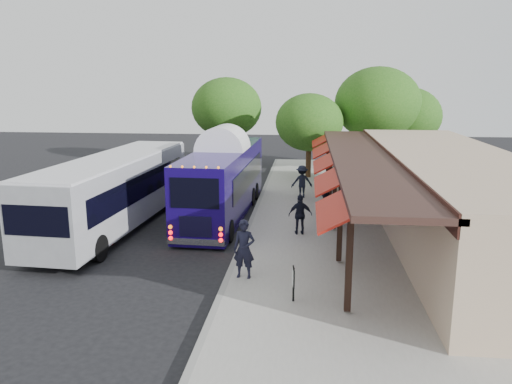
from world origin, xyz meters
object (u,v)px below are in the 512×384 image
at_px(ped_b, 324,208).
at_px(sign_board, 293,279).
at_px(city_bus, 116,189).
at_px(ped_a, 244,249).
at_px(ped_c, 300,215).
at_px(ped_d, 302,182).
at_px(coach_bus, 224,178).

bearing_deg(ped_b, sign_board, 94.73).
relative_size(city_bus, ped_a, 6.24).
bearing_deg(ped_a, ped_b, 73.22).
bearing_deg(sign_board, ped_a, 129.44).
bearing_deg(sign_board, ped_c, 83.91).
xyz_separation_m(ped_d, sign_board, (-0.06, -13.49, -0.20)).
distance_m(ped_d, sign_board, 13.49).
relative_size(ped_c, ped_d, 0.93).
bearing_deg(ped_d, city_bus, 27.31).
distance_m(ped_a, sign_board, 2.37).
bearing_deg(city_bus, coach_bus, 34.10).
relative_size(city_bus, ped_d, 6.73).
height_order(city_bus, sign_board, city_bus).
bearing_deg(ped_c, ped_b, -133.74).
xyz_separation_m(ped_a, ped_d, (1.72, 11.82, -0.07)).
bearing_deg(ped_b, ped_c, 66.13).
bearing_deg(city_bus, ped_c, -0.77).
bearing_deg(ped_b, coach_bus, -7.98).
bearing_deg(ped_d, ped_b, 91.27).
xyz_separation_m(coach_bus, ped_c, (3.80, -3.23, -0.89)).
bearing_deg(ped_c, city_bus, -11.42).
relative_size(coach_bus, ped_b, 6.77).
bearing_deg(sign_board, coach_bus, 105.20).
xyz_separation_m(ped_c, ped_d, (-0.02, 6.83, 0.06)).
bearing_deg(ped_c, coach_bus, -47.58).
height_order(ped_b, sign_board, ped_b).
distance_m(ped_c, sign_board, 6.67).
relative_size(ped_a, sign_board, 1.89).
xyz_separation_m(city_bus, ped_c, (8.22, -0.61, -0.79)).
bearing_deg(city_bus, ped_d, 40.64).
relative_size(coach_bus, ped_c, 6.55).
xyz_separation_m(city_bus, sign_board, (8.14, -7.27, -0.94)).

